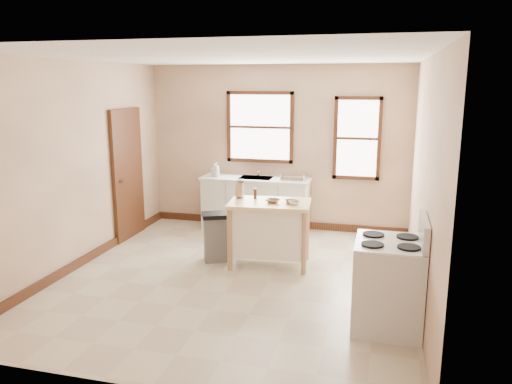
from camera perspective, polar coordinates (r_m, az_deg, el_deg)
floor at (r=6.62m, az=-2.29°, el=-9.79°), size 5.00×5.00×0.00m
ceiling at (r=6.14m, az=-2.52°, el=15.20°), size 5.00×5.00×0.00m
wall_back at (r=8.62m, az=2.43°, el=5.06°), size 4.50×0.04×2.80m
wall_left at (r=7.20m, az=-19.82°, el=2.89°), size 0.04×5.00×2.80m
wall_right at (r=5.99m, az=18.70°, el=1.17°), size 0.04×5.00×2.80m
window_main at (r=8.63m, az=0.46°, el=7.42°), size 1.17×0.06×1.22m
window_side at (r=8.41m, az=11.49°, el=6.01°), size 0.77×0.06×1.37m
door_left at (r=8.33m, az=-14.44°, el=1.98°), size 0.06×0.90×2.10m
baseboard_back at (r=8.87m, az=2.31°, el=-3.58°), size 4.50×0.04×0.12m
baseboard_left at (r=7.51m, az=-18.88°, el=-7.25°), size 0.04×5.00×0.12m
sink_counter at (r=8.58m, az=-0.01°, el=-1.36°), size 1.86×0.62×0.92m
faucet at (r=8.63m, az=0.29°, el=2.60°), size 0.03×0.03×0.22m
soap_bottle_a at (r=8.56m, az=-4.51°, el=2.56°), size 0.11×0.12×0.25m
soap_bottle_b at (r=8.63m, az=-4.70°, el=2.51°), size 0.12×0.12×0.21m
dish_rack at (r=8.27m, az=4.30°, el=1.71°), size 0.43×0.34×0.10m
kitchen_island at (r=6.95m, az=1.55°, el=-4.75°), size 1.16×0.80×0.90m
knife_block at (r=7.05m, az=-1.88°, el=0.13°), size 0.10×0.10×0.20m
pepper_grinder at (r=6.98m, az=-0.08°, el=-0.19°), size 0.05×0.05×0.15m
bowl_a at (r=6.78m, az=1.93°, el=-1.02°), size 0.23×0.23×0.05m
bowl_b at (r=6.76m, az=4.05°, el=-1.11°), size 0.23×0.23×0.04m
bowl_c at (r=6.69m, az=4.40°, el=-1.23°), size 0.16×0.16×0.05m
trash_bin at (r=7.15m, az=-4.66°, el=-5.14°), size 0.45×0.43×0.70m
gas_stove at (r=5.34m, az=14.91°, el=-8.86°), size 0.75×0.76×1.20m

